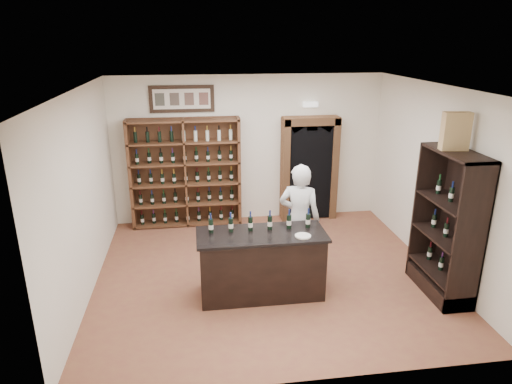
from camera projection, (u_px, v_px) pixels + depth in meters
floor at (268, 273)px, 7.51m from camera, size 5.50×5.50×0.00m
ceiling at (269, 88)px, 6.53m from camera, size 5.50×5.50×0.00m
wall_back at (248, 149)px, 9.36m from camera, size 5.50×0.04×3.00m
wall_left at (83, 195)px, 6.66m from camera, size 0.04×5.00×3.00m
wall_right at (436, 180)px, 7.38m from camera, size 0.04×5.00×3.00m
wine_shelf at (186, 173)px, 9.16m from camera, size 2.20×0.38×2.20m
framed_picture at (182, 99)px, 8.82m from camera, size 1.25×0.04×0.52m
arched_doorway at (309, 166)px, 9.48m from camera, size 1.17×0.35×2.17m
emergency_light at (310, 104)px, 9.16m from camera, size 0.30×0.10×0.10m
tasting_counter at (261, 265)px, 6.76m from camera, size 1.88×0.78×1.00m
counter_bottle_0 at (211, 226)px, 6.58m from camera, size 0.07×0.07×0.30m
counter_bottle_1 at (231, 225)px, 6.62m from camera, size 0.07×0.07×0.30m
counter_bottle_2 at (250, 224)px, 6.66m from camera, size 0.07×0.07×0.30m
counter_bottle_3 at (270, 223)px, 6.70m from camera, size 0.07×0.07×0.30m
counter_bottle_4 at (289, 222)px, 6.73m from camera, size 0.07×0.07×0.30m
counter_bottle_5 at (308, 220)px, 6.77m from camera, size 0.07×0.07×0.30m
side_cabinet at (446, 246)px, 6.75m from camera, size 0.48×1.20×2.20m
shopkeeper at (299, 219)px, 7.33m from camera, size 0.79×0.67×1.83m
plate at (303, 236)px, 6.48m from camera, size 0.23×0.23×0.02m
wine_crate at (456, 131)px, 6.26m from camera, size 0.39×0.20×0.53m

